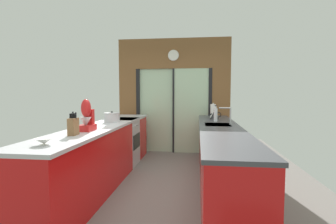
% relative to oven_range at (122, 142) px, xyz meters
% --- Properties ---
extents(ground_plane, '(5.04, 7.60, 0.02)m').
position_rel_oven_range_xyz_m(ground_plane, '(0.91, -0.65, -0.47)').
color(ground_plane, slate).
extents(back_wall_unit, '(2.64, 0.12, 2.70)m').
position_rel_oven_range_xyz_m(back_wall_unit, '(0.91, 1.15, 1.07)').
color(back_wall_unit, brown).
rests_on(back_wall_unit, ground_plane).
extents(left_counter_run, '(0.62, 3.80, 0.92)m').
position_rel_oven_range_xyz_m(left_counter_run, '(-0.00, -1.12, 0.01)').
color(left_counter_run, red).
rests_on(left_counter_run, ground_plane).
extents(right_counter_run, '(0.62, 3.80, 0.92)m').
position_rel_oven_range_xyz_m(right_counter_run, '(1.82, -0.95, 0.01)').
color(right_counter_run, red).
rests_on(right_counter_run, ground_plane).
extents(sink_faucet, '(0.19, 0.02, 0.28)m').
position_rel_oven_range_xyz_m(sink_faucet, '(1.97, -0.70, 0.65)').
color(sink_faucet, '#B7BABC').
rests_on(sink_faucet, right_counter_run).
extents(oven_range, '(0.60, 0.60, 0.92)m').
position_rel_oven_range_xyz_m(oven_range, '(0.00, 0.00, 0.00)').
color(oven_range, '#B7BABC').
rests_on(oven_range, ground_plane).
extents(mixing_bowl, '(0.18, 0.18, 0.07)m').
position_rel_oven_range_xyz_m(mixing_bowl, '(0.02, -2.49, 0.50)').
color(mixing_bowl, silver).
rests_on(mixing_bowl, left_counter_run).
extents(knife_block, '(0.09, 0.14, 0.28)m').
position_rel_oven_range_xyz_m(knife_block, '(0.02, -1.93, 0.57)').
color(knife_block, brown).
rests_on(knife_block, left_counter_run).
extents(stand_mixer, '(0.17, 0.27, 0.42)m').
position_rel_oven_range_xyz_m(stand_mixer, '(0.02, -1.58, 0.63)').
color(stand_mixer, red).
rests_on(stand_mixer, left_counter_run).
extents(stock_pot, '(0.27, 0.27, 0.19)m').
position_rel_oven_range_xyz_m(stock_pot, '(0.02, -0.62, 0.55)').
color(stock_pot, '#B7BABC').
rests_on(stock_pot, left_counter_run).
extents(kettle, '(0.25, 0.17, 0.18)m').
position_rel_oven_range_xyz_m(kettle, '(1.80, 0.09, 0.54)').
color(kettle, black).
rests_on(kettle, right_counter_run).
extents(soap_bottle, '(0.06, 0.06, 0.28)m').
position_rel_oven_range_xyz_m(soap_bottle, '(1.80, -0.26, 0.59)').
color(soap_bottle, silver).
rests_on(soap_bottle, right_counter_run).
extents(paper_towel_roll, '(0.13, 0.13, 0.30)m').
position_rel_oven_range_xyz_m(paper_towel_roll, '(1.80, 0.48, 0.60)').
color(paper_towel_roll, '#B7BABC').
rests_on(paper_towel_roll, right_counter_run).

